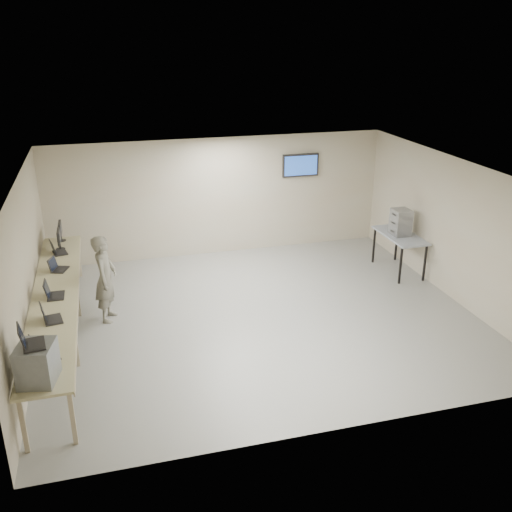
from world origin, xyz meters
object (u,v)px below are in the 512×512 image
object	(u,v)px
side_table	(400,238)
equipment_box	(37,363)
soldier	(106,278)
workbench	(56,298)

from	to	relation	value
side_table	equipment_box	bearing A→B (deg)	-151.75
soldier	workbench	bearing A→B (deg)	141.92
equipment_box	soldier	world-z (taller)	soldier
equipment_box	side_table	distance (m)	8.24
workbench	soldier	xyz separation A→B (m)	(0.83, 0.63, 0.00)
workbench	soldier	size ratio (longest dim) A/B	3.61
equipment_box	soldier	distance (m)	3.40
side_table	soldier	bearing A→B (deg)	-174.32
equipment_box	soldier	size ratio (longest dim) A/B	0.31
soldier	side_table	bearing A→B (deg)	-69.48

